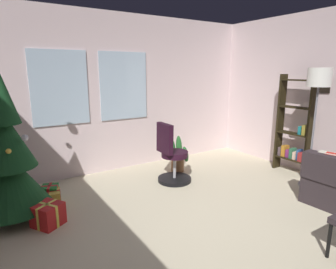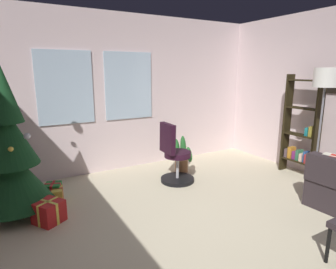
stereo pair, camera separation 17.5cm
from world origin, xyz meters
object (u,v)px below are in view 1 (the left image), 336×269
(gift_box_gold, at_px, (48,199))
(office_chair, at_px, (172,159))
(gift_box_green, at_px, (50,194))
(potted_plant, at_px, (178,156))
(floor_lamp, at_px, (318,87))
(bookshelf, at_px, (295,131))
(gift_box_red, at_px, (48,215))
(holiday_tree, at_px, (7,158))

(gift_box_gold, height_order, office_chair, office_chair)
(gift_box_green, xyz_separation_m, potted_plant, (2.27, 0.13, 0.15))
(gift_box_green, bearing_deg, gift_box_gold, -114.41)
(floor_lamp, distance_m, potted_plant, 2.55)
(potted_plant, bearing_deg, gift_box_green, -176.79)
(office_chair, xyz_separation_m, bookshelf, (2.10, -0.79, 0.38))
(bookshelf, bearing_deg, gift_box_red, 173.93)
(potted_plant, bearing_deg, bookshelf, -34.95)
(office_chair, bearing_deg, gift_box_gold, 174.95)
(office_chair, bearing_deg, gift_box_green, 171.67)
(gift_box_green, height_order, gift_box_gold, gift_box_green)
(gift_box_red, bearing_deg, potted_plant, 17.24)
(holiday_tree, bearing_deg, floor_lamp, -18.40)
(holiday_tree, bearing_deg, gift_box_red, -48.92)
(gift_box_green, distance_m, bookshelf, 4.16)
(office_chair, bearing_deg, gift_box_red, -170.17)
(office_chair, xyz_separation_m, floor_lamp, (1.75, -1.33, 1.18))
(gift_box_green, bearing_deg, office_chair, -8.33)
(office_chair, distance_m, bookshelf, 2.28)
(gift_box_red, bearing_deg, office_chair, 9.83)
(gift_box_red, relative_size, potted_plant, 0.62)
(gift_box_red, xyz_separation_m, gift_box_green, (0.14, 0.62, -0.01))
(gift_box_green, bearing_deg, floor_lamp, -23.87)
(gift_box_green, relative_size, office_chair, 0.28)
(gift_box_gold, bearing_deg, gift_box_red, -100.54)
(gift_box_green, bearing_deg, holiday_tree, -153.38)
(office_chair, relative_size, potted_plant, 1.50)
(gift_box_red, distance_m, gift_box_green, 0.64)
(gift_box_green, distance_m, gift_box_gold, 0.12)
(gift_box_gold, relative_size, floor_lamp, 0.19)
(gift_box_red, relative_size, bookshelf, 0.23)
(bookshelf, bearing_deg, floor_lamp, -122.60)
(gift_box_green, distance_m, office_chair, 1.91)
(gift_box_red, height_order, potted_plant, potted_plant)
(office_chair, height_order, floor_lamp, floor_lamp)
(gift_box_gold, xyz_separation_m, floor_lamp, (3.67, -1.50, 1.47))
(gift_box_gold, relative_size, bookshelf, 0.21)
(holiday_tree, distance_m, potted_plant, 2.82)
(gift_box_red, xyz_separation_m, floor_lamp, (3.77, -0.98, 1.44))
(floor_lamp, bearing_deg, potted_plant, 127.98)
(floor_lamp, bearing_deg, gift_box_green, 156.13)
(office_chair, xyz_separation_m, potted_plant, (0.40, 0.40, -0.12))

